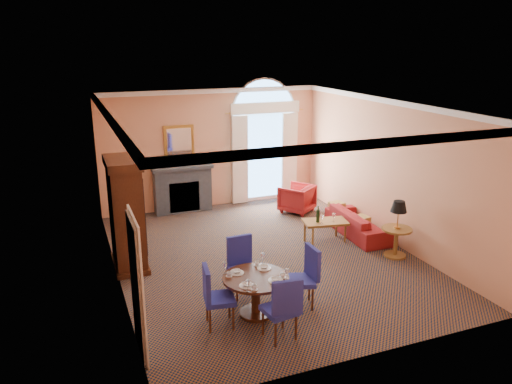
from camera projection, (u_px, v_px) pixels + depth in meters
name	position (u px, v px, depth m)	size (l,w,h in m)	color
ground	(265.00, 257.00, 10.59)	(7.50, 7.50, 0.00)	#0F1C31
room_envelope	(252.00, 135.00, 10.44)	(6.04, 7.52, 3.45)	tan
armoire	(126.00, 216.00, 9.84)	(0.65, 1.15, 2.25)	#36190C
dining_table	(256.00, 286.00, 8.21)	(1.10, 1.10, 0.89)	#36190C
dining_chair_north	(241.00, 261.00, 8.95)	(0.49, 0.50, 1.06)	navy
dining_chair_south	(283.00, 305.00, 7.46)	(0.54, 0.55, 1.06)	navy
dining_chair_east	(306.00, 273.00, 8.51)	(0.60, 0.60, 1.06)	navy
dining_chair_west	(213.00, 293.00, 7.82)	(0.55, 0.54, 1.06)	navy
sofa	(358.00, 223.00, 11.74)	(1.98, 0.77, 0.58)	maroon
armchair	(297.00, 198.00, 13.29)	(0.79, 0.81, 0.74)	maroon
coffee_table	(325.00, 222.00, 11.27)	(1.06, 0.72, 0.88)	brown
side_table	(397.00, 223.00, 10.41)	(0.63, 0.63, 1.21)	brown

